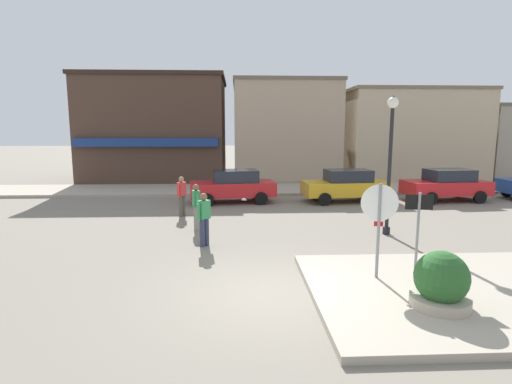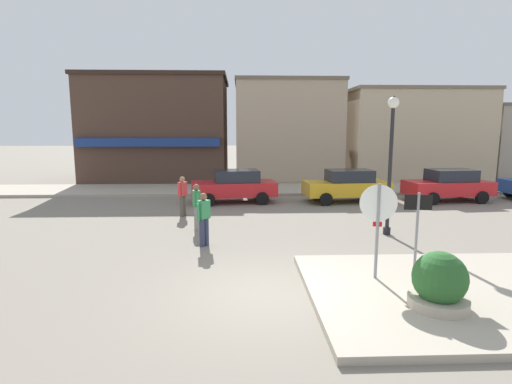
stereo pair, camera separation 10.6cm
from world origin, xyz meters
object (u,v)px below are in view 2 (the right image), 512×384
object	(u,v)px
pedestrian_crossing_far	(197,205)
parked_car_third	(448,185)
pedestrian_kerb_side	(183,195)
parked_car_nearest	(234,186)
stop_sign	(378,219)
planter	(439,286)
one_way_sign	(417,227)
parked_car_second	(347,185)
lamp_post	(391,145)
pedestrian_crossing_near	(204,218)

from	to	relation	value
pedestrian_crossing_far	parked_car_third	bearing A→B (deg)	24.05
pedestrian_kerb_side	parked_car_nearest	bearing A→B (deg)	55.95
stop_sign	planter	distance (m)	1.94
parked_car_nearest	pedestrian_kerb_side	bearing A→B (deg)	-124.05
pedestrian_crossing_far	pedestrian_kerb_side	distance (m)	2.41
one_way_sign	parked_car_second	xyz separation A→B (m)	(1.20, 10.36, -0.52)
parked_car_third	pedestrian_kerb_side	xyz separation A→B (m)	(-12.43, -2.91, 0.06)
stop_sign	lamp_post	size ratio (longest dim) A/B	0.51
planter	pedestrian_crossing_near	world-z (taller)	pedestrian_crossing_near
lamp_post	pedestrian_crossing_near	world-z (taller)	lamp_post
pedestrian_kerb_side	pedestrian_crossing_near	bearing A→B (deg)	-73.76
pedestrian_crossing_far	pedestrian_kerb_side	world-z (taller)	same
stop_sign	pedestrian_kerb_side	xyz separation A→B (m)	(-5.37, 7.39, -0.65)
parked_car_nearest	planter	bearing A→B (deg)	-71.47
parked_car_third	one_way_sign	bearing A→B (deg)	-120.90
stop_sign	pedestrian_crossing_far	distance (m)	6.88
one_way_sign	planter	world-z (taller)	one_way_sign
pedestrian_crossing_near	lamp_post	bearing A→B (deg)	10.41
parked_car_third	pedestrian_kerb_side	bearing A→B (deg)	-166.81
parked_car_nearest	pedestrian_crossing_near	bearing A→B (deg)	-96.36
planter	parked_car_nearest	distance (m)	12.61
one_way_sign	pedestrian_kerb_side	size ratio (longest dim) A/B	1.30
stop_sign	lamp_post	world-z (taller)	lamp_post
planter	parked_car_second	size ratio (longest dim) A/B	0.30
one_way_sign	parked_car_third	world-z (taller)	one_way_sign
stop_sign	one_way_sign	xyz separation A→B (m)	(0.88, -0.03, -0.19)
planter	parked_car_third	bearing A→B (deg)	61.68
stop_sign	pedestrian_crossing_near	bearing A→B (deg)	142.61
one_way_sign	pedestrian_crossing_near	distance (m)	5.96
stop_sign	lamp_post	xyz separation A→B (m)	(1.84, 4.26, 1.44)
lamp_post	parked_car_third	xyz separation A→B (m)	(5.22, 6.04, -2.15)
parked_car_nearest	parked_car_third	size ratio (longest dim) A/B	1.01
parked_car_nearest	pedestrian_kerb_side	distance (m)	3.64
planter	pedestrian_kerb_side	size ratio (longest dim) A/B	0.76
pedestrian_crossing_near	pedestrian_crossing_far	xyz separation A→B (m)	(-0.42, 1.95, 0.00)
one_way_sign	parked_car_second	distance (m)	10.44
one_way_sign	pedestrian_kerb_side	world-z (taller)	one_way_sign
planter	parked_car_third	xyz separation A→B (m)	(6.38, 11.85, 0.25)
parked_car_nearest	one_way_sign	bearing A→B (deg)	-68.05
stop_sign	pedestrian_crossing_near	distance (m)	5.24
one_way_sign	pedestrian_crossing_far	distance (m)	7.50
lamp_post	parked_car_second	distance (m)	6.44
planter	parked_car_second	world-z (taller)	parked_car_second
parked_car_third	parked_car_nearest	bearing A→B (deg)	179.43
one_way_sign	parked_car_third	bearing A→B (deg)	59.10
planter	pedestrian_kerb_side	xyz separation A→B (m)	(-6.04, 8.93, 0.31)
one_way_sign	pedestrian_crossing_far	world-z (taller)	one_way_sign
stop_sign	parked_car_second	distance (m)	10.55
parked_car_nearest	parked_car_third	bearing A→B (deg)	-0.57
parked_car_third	pedestrian_crossing_far	world-z (taller)	pedestrian_crossing_far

